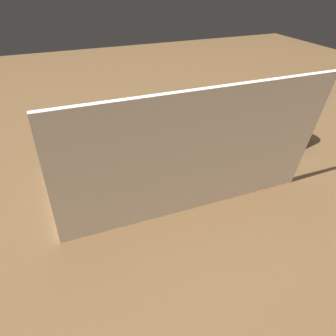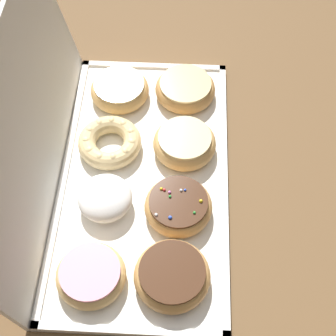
{
  "view_description": "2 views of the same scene",
  "coord_description": "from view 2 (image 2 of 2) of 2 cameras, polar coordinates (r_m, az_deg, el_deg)",
  "views": [
    {
      "loc": [
        0.25,
        0.65,
        0.45
      ],
      "look_at": [
        0.0,
        0.03,
        0.03
      ],
      "focal_mm": 34.89,
      "sensor_mm": 36.0,
      "label": 1
    },
    {
      "loc": [
        -0.46,
        -0.06,
        0.74
      ],
      "look_at": [
        0.01,
        -0.04,
        0.03
      ],
      "focal_mm": 52.25,
      "sensor_mm": 36.0,
      "label": 2
    }
  ],
  "objects": [
    {
      "name": "glazed_ring_donut_7",
      "position": [
        0.96,
        -5.65,
        9.09
      ],
      "size": [
        0.11,
        0.11,
        0.04
      ],
      "color": "tan",
      "rests_on": "donut_box"
    },
    {
      "name": "sprinkle_donut_1",
      "position": [
        0.81,
        1.22,
        -4.46
      ],
      "size": [
        0.11,
        0.11,
        0.04
      ],
      "color": "tan",
      "rests_on": "donut_box"
    },
    {
      "name": "ground_plane",
      "position": [
        0.87,
        -2.77,
        -1.32
      ],
      "size": [
        3.0,
        3.0,
        0.0
      ],
      "primitive_type": "plane",
      "color": "brown"
    },
    {
      "name": "powdered_filled_donut_5",
      "position": [
        0.82,
        -7.35,
        -3.49
      ],
      "size": [
        0.09,
        0.09,
        0.05
      ],
      "color": "white",
      "rests_on": "donut_box"
    },
    {
      "name": "pink_frosted_donut_4",
      "position": [
        0.77,
        -8.99,
        -12.22
      ],
      "size": [
        0.11,
        0.11,
        0.04
      ],
      "color": "#E5B770",
      "rests_on": "donut_box"
    },
    {
      "name": "box_lid_open",
      "position": [
        0.79,
        -16.06,
        4.75
      ],
      "size": [
        0.55,
        0.06,
        0.28
      ],
      "primitive_type": "cube",
      "rotation": [
        1.4,
        0.0,
        0.0
      ],
      "color": "white",
      "rests_on": "ground"
    },
    {
      "name": "glazed_ring_donut_2",
      "position": [
        0.88,
        1.94,
        2.93
      ],
      "size": [
        0.11,
        0.11,
        0.04
      ],
      "color": "tan",
      "rests_on": "donut_box"
    },
    {
      "name": "donut_box",
      "position": [
        0.87,
        -2.79,
        -1.13
      ],
      "size": [
        0.55,
        0.29,
        0.01
      ],
      "color": "white",
      "rests_on": "ground"
    },
    {
      "name": "glazed_ring_donut_3",
      "position": [
        0.96,
        2.03,
        9.22
      ],
      "size": [
        0.12,
        0.12,
        0.04
      ],
      "color": "tan",
      "rests_on": "donut_box"
    },
    {
      "name": "chocolate_frosted_donut_0",
      "position": [
        0.76,
        0.48,
        -12.41
      ],
      "size": [
        0.12,
        0.12,
        0.04
      ],
      "color": "tan",
      "rests_on": "donut_box"
    },
    {
      "name": "cruller_donut_6",
      "position": [
        0.89,
        -6.81,
        3.03
      ],
      "size": [
        0.12,
        0.12,
        0.03
      ],
      "color": "#EACC8C",
      "rests_on": "donut_box"
    }
  ]
}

